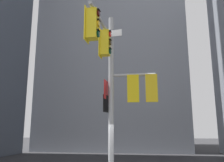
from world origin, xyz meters
TOP-DOWN VIEW (x-y plane):
  - building_mid_block at (-2.72, 23.33)m, footprint 16.96×16.96m
  - signal_pole_assembly at (0.33, -0.58)m, footprint 2.54×3.48m

SIDE VIEW (x-z plane):
  - signal_pole_assembly at x=0.33m, z-range 0.71..7.88m
  - building_mid_block at x=-2.72m, z-range 0.00..38.91m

